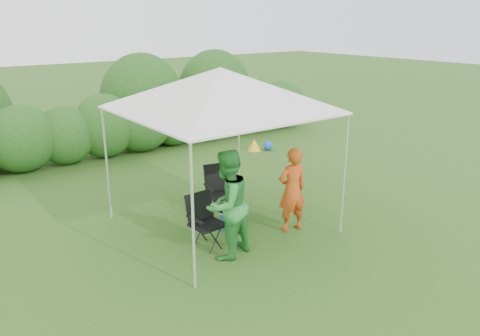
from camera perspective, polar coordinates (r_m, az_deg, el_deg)
ground at (r=8.24m, az=-0.19°, el=-8.08°), size 70.00×70.00×0.00m
hedge at (r=13.08m, az=-15.78°, el=4.85°), size 14.18×1.53×1.80m
canopy at (r=7.91m, az=-2.40°, el=9.53°), size 3.10×3.10×2.83m
chair_right at (r=8.84m, az=-2.33°, el=-2.34°), size 0.70×0.66×0.98m
chair_left at (r=7.69m, az=-4.38°, el=-5.96°), size 0.58×0.54×0.89m
man at (r=8.17m, az=6.37°, el=-2.68°), size 0.60×0.45×1.51m
woman at (r=7.20m, az=-1.60°, el=-4.49°), size 0.99×0.86×1.73m
cooler at (r=8.38m, az=-0.87°, el=-6.37°), size 0.44×0.35×0.33m
bottle at (r=8.26m, az=-0.38°, el=-4.48°), size 0.07×0.07×0.27m
lawn_toy at (r=13.35m, az=2.17°, el=2.81°), size 0.65×0.54×0.32m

